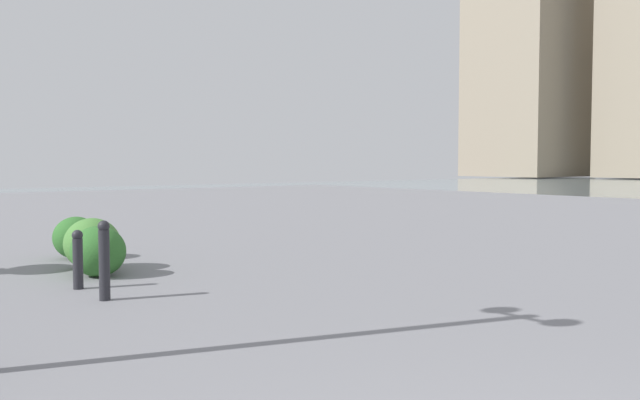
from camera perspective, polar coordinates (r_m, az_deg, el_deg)
building_highrise at (r=80.11m, az=17.02°, el=10.13°), size 10.39×10.78×22.86m
bollard_near at (r=7.92m, az=-17.65°, el=-4.73°), size 0.13×0.13×0.89m
bollard_mid at (r=8.73m, az=-19.65°, el=-4.61°), size 0.13×0.13×0.72m
shrub_low at (r=10.24m, az=-18.57°, el=-3.51°), size 0.87×0.78×0.74m
shrub_round at (r=11.49m, az=-19.78°, el=-2.99°), size 0.79×0.71×0.67m
shrub_wide at (r=9.60m, az=-18.12°, el=-4.11°), size 0.80×0.72×0.68m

